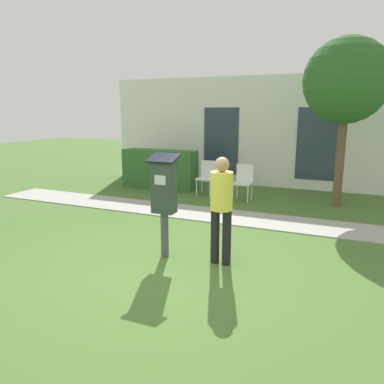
{
  "coord_description": "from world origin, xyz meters",
  "views": [
    {
      "loc": [
        2.35,
        -4.38,
        2.22
      ],
      "look_at": [
        0.23,
        0.51,
        1.05
      ],
      "focal_mm": 35.0,
      "sensor_mm": 36.0,
      "label": 1
    }
  ],
  "objects_px": {
    "parking_meter": "(164,192)",
    "outdoor_chair_left": "(207,175)",
    "outdoor_chair_middle": "(244,179)",
    "person_standing": "(221,202)"
  },
  "relations": [
    {
      "from": "parking_meter",
      "to": "person_standing",
      "type": "bearing_deg",
      "value": 4.79
    },
    {
      "from": "person_standing",
      "to": "outdoor_chair_middle",
      "type": "relative_size",
      "value": 1.76
    },
    {
      "from": "person_standing",
      "to": "outdoor_chair_left",
      "type": "xyz_separation_m",
      "value": [
        -1.88,
        4.3,
        -0.4
      ]
    },
    {
      "from": "outdoor_chair_left",
      "to": "parking_meter",
      "type": "bearing_deg",
      "value": -96.18
    },
    {
      "from": "person_standing",
      "to": "outdoor_chair_middle",
      "type": "height_order",
      "value": "person_standing"
    },
    {
      "from": "parking_meter",
      "to": "outdoor_chair_left",
      "type": "bearing_deg",
      "value": 102.78
    },
    {
      "from": "parking_meter",
      "to": "outdoor_chair_middle",
      "type": "xyz_separation_m",
      "value": [
        0.09,
        4.11,
        -0.49
      ]
    },
    {
      "from": "parking_meter",
      "to": "outdoor_chair_middle",
      "type": "height_order",
      "value": "parking_meter"
    },
    {
      "from": "person_standing",
      "to": "outdoor_chair_middle",
      "type": "xyz_separation_m",
      "value": [
        -0.79,
        4.03,
        -0.4
      ]
    },
    {
      "from": "outdoor_chair_left",
      "to": "outdoor_chair_middle",
      "type": "height_order",
      "value": "same"
    }
  ]
}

